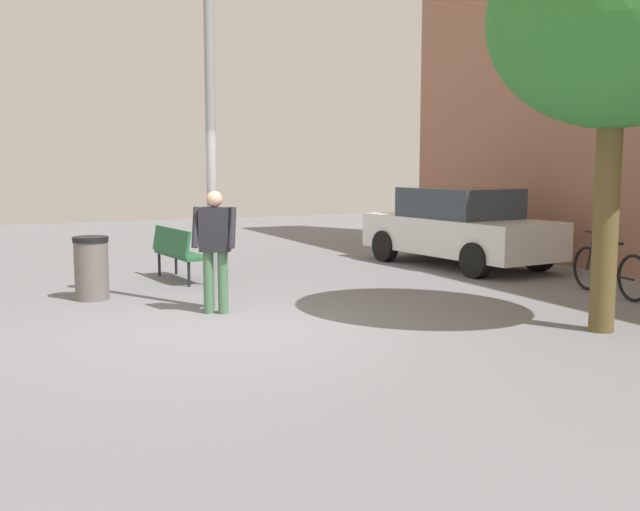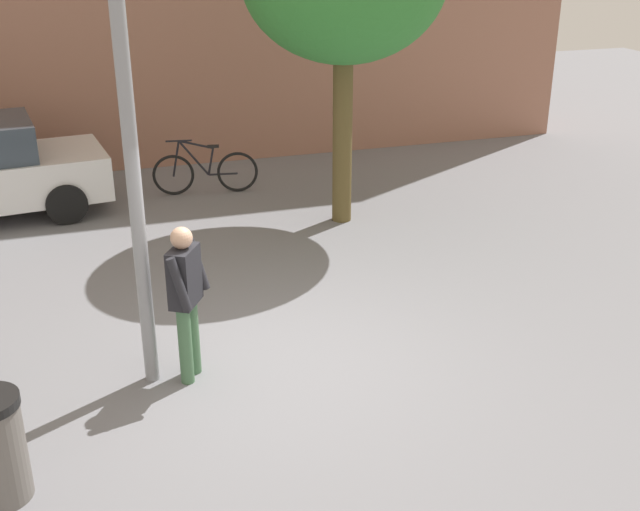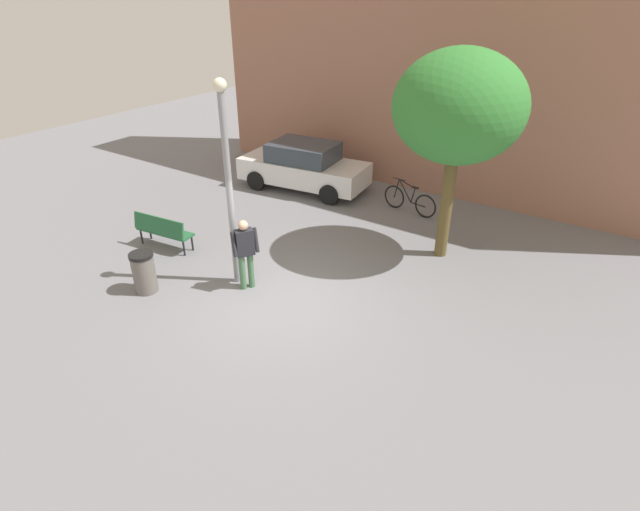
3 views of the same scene
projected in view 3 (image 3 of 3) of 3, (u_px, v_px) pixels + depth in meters
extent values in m
plane|color=slate|center=(283.00, 300.00, 11.08)|extent=(36.00, 36.00, 0.00)
cube|color=#9E6B56|center=(455.00, 45.00, 15.28)|extent=(16.36, 2.00, 8.88)
cylinder|color=gray|center=(230.00, 195.00, 10.77)|extent=(0.14, 0.14, 4.28)
sphere|color=#F2EACC|center=(220.00, 85.00, 9.69)|extent=(0.28, 0.28, 0.28)
cylinder|color=#47704C|center=(251.00, 270.00, 11.38)|extent=(0.14, 0.14, 0.85)
cylinder|color=#47704C|center=(242.00, 272.00, 11.31)|extent=(0.14, 0.14, 0.85)
cube|color=#232328|center=(244.00, 242.00, 11.00)|extent=(0.39, 0.46, 0.60)
sphere|color=tan|center=(243.00, 225.00, 10.80)|extent=(0.22, 0.22, 0.22)
cylinder|color=#232328|center=(256.00, 240.00, 11.04)|extent=(0.24, 0.19, 0.55)
cylinder|color=#232328|center=(234.00, 244.00, 10.85)|extent=(0.24, 0.19, 0.55)
cube|color=#236038|center=(165.00, 231.00, 13.07)|extent=(1.64, 0.62, 0.06)
cube|color=#236038|center=(159.00, 225.00, 12.80)|extent=(1.60, 0.31, 0.44)
cylinder|color=black|center=(150.00, 232.00, 13.60)|extent=(0.05, 0.05, 0.42)
cylinder|color=black|center=(192.00, 243.00, 13.02)|extent=(0.05, 0.05, 0.42)
cylinder|color=black|center=(142.00, 236.00, 13.35)|extent=(0.05, 0.05, 0.42)
cylinder|color=black|center=(184.00, 248.00, 12.77)|extent=(0.05, 0.05, 0.42)
cylinder|color=brown|center=(446.00, 206.00, 12.30)|extent=(0.30, 0.30, 2.67)
ellipsoid|color=#327F32|center=(459.00, 107.00, 11.15)|extent=(2.98, 2.98, 2.53)
torus|color=black|center=(394.00, 197.00, 15.40)|extent=(0.71, 0.15, 0.71)
torus|color=black|center=(425.00, 206.00, 14.76)|extent=(0.71, 0.15, 0.71)
cylinder|color=black|center=(405.00, 191.00, 15.05)|extent=(0.50, 0.11, 0.64)
cylinder|color=black|center=(407.00, 184.00, 14.91)|extent=(0.58, 0.12, 0.18)
cylinder|color=black|center=(413.00, 196.00, 14.92)|extent=(0.14, 0.05, 0.48)
cylinder|color=black|center=(418.00, 205.00, 14.92)|extent=(0.50, 0.11, 0.04)
cylinder|color=black|center=(397.00, 188.00, 15.23)|extent=(0.17, 0.06, 0.63)
cube|color=black|center=(415.00, 188.00, 14.76)|extent=(0.21, 0.11, 0.04)
cylinder|color=black|center=(399.00, 179.00, 15.04)|extent=(0.44, 0.09, 0.03)
cube|color=silver|center=(304.00, 171.00, 16.69)|extent=(4.37, 2.19, 0.70)
cube|color=#333D47|center=(303.00, 152.00, 16.38)|extent=(2.27, 1.80, 0.60)
cylinder|color=black|center=(351.00, 178.00, 16.91)|extent=(0.66, 0.29, 0.64)
cylinder|color=black|center=(330.00, 194.00, 15.67)|extent=(0.66, 0.29, 0.64)
cylinder|color=black|center=(282.00, 166.00, 18.00)|extent=(0.66, 0.29, 0.64)
cylinder|color=black|center=(257.00, 180.00, 16.75)|extent=(0.66, 0.29, 0.64)
cylinder|color=#66605B|center=(144.00, 274.00, 11.21)|extent=(0.50, 0.50, 0.87)
cylinder|color=black|center=(141.00, 255.00, 10.98)|extent=(0.52, 0.52, 0.08)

